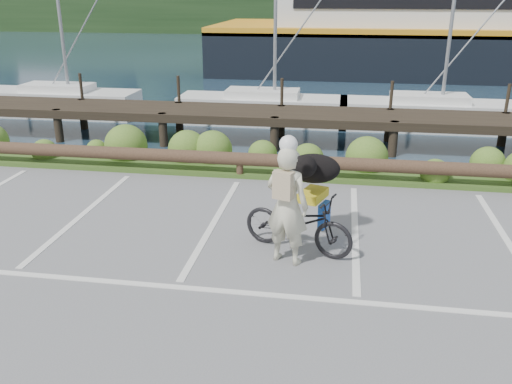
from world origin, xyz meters
TOP-DOWN VIEW (x-y plane):
  - ground at (0.00, 0.00)m, footprint 72.00×72.00m
  - harbor_backdrop at (0.39, 78.47)m, footprint 170.00×160.00m
  - vegetation_strip at (0.00, 5.30)m, footprint 34.00×1.60m
  - log_rail at (0.00, 4.60)m, footprint 32.00×0.30m
  - bicycle at (1.64, 1.09)m, footprint 2.02×1.25m
  - cyclist at (1.49, 0.67)m, footprint 0.81×0.66m
  - dog at (1.83, 1.67)m, footprint 0.70×0.98m

SIDE VIEW (x-z plane):
  - harbor_backdrop at x=0.39m, z-range -15.00..15.00m
  - ground at x=0.00m, z-range 0.00..0.00m
  - log_rail at x=0.00m, z-range -0.30..0.30m
  - vegetation_strip at x=0.00m, z-range 0.00..0.10m
  - bicycle at x=1.64m, z-range 0.00..1.00m
  - cyclist at x=1.49m, z-range 0.00..1.91m
  - dog at x=1.83m, z-range 1.00..1.51m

